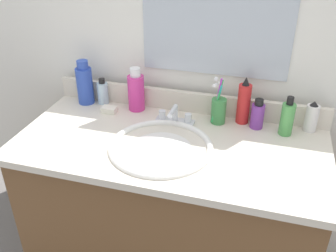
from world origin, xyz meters
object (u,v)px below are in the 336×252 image
Objects in this scene: bottle_gel_clear at (103,92)px; bottle_lotion_white at (312,117)px; bottle_toner_green at (287,118)px; soap_bar at (109,110)px; bottle_soap_pink at (136,91)px; bottle_spray_red at (244,103)px; cup_green at (218,109)px; bottle_cream_purple at (257,115)px; bottle_shampoo_blue at (85,84)px; faucet at (175,117)px.

bottle_lotion_white is at bearing 0.09° from bottle_gel_clear.
bottle_toner_green is 2.50× the size of soap_bar.
bottle_spray_red is (0.46, 0.01, 0.00)m from bottle_soap_pink.
bottle_soap_pink is 0.97× the size of cup_green.
soap_bar is (-0.63, -0.04, -0.04)m from bottle_cream_purple.
bottle_toner_green is 0.12m from bottle_cream_purple.
bottle_shampoo_blue is 0.17m from soap_bar.
bottle_cream_purple is at bearing -2.84° from bottle_gel_clear.
bottle_gel_clear is at bearing 165.34° from faucet.
bottle_gel_clear is at bearing 176.27° from cup_green.
bottle_spray_red reaches higher than bottle_toner_green.
cup_green is (0.53, -0.03, 0.01)m from bottle_gel_clear.
soap_bar is (-0.30, 0.02, -0.02)m from faucet.
bottle_shampoo_blue is 1.02× the size of cup_green.
cup_green is at bearing -2.96° from bottle_soap_pink.
bottle_toner_green is 0.27m from cup_green.
bottle_soap_pink is 0.52m from bottle_cream_purple.
bottle_spray_red is at bearing -0.47° from bottle_gel_clear.
bottle_cream_purple is (0.06, -0.03, -0.03)m from bottle_spray_red.
bottle_gel_clear is (-0.17, 0.02, -0.03)m from bottle_soap_pink.
soap_bar is at bearing -23.25° from bottle_shampoo_blue.
cup_green is (-0.27, 0.02, -0.01)m from bottle_toner_green.
bottle_gel_clear is 0.80m from bottle_toner_green.
bottle_gel_clear reaches higher than faucet.
bottle_spray_red reaches higher than bottle_cream_purple.
bottle_lotion_white is at bearing 9.78° from bottle_cream_purple.
faucet is 0.84× the size of bottle_soap_pink.
bottle_spray_red reaches higher than bottle_lotion_white.
cup_green reaches higher than bottle_toner_green.
bottle_lotion_white is 0.73m from bottle_soap_pink.
bottle_cream_purple reaches higher than faucet.
bottle_soap_pink reaches higher than bottle_lotion_white.
bottle_lotion_white reaches higher than bottle_gel_clear.
bottle_soap_pink reaches higher than soap_bar.
faucet is 0.80× the size of bottle_shampoo_blue.
bottle_cream_purple is at bearing -25.60° from bottle_spray_red.
bottle_lotion_white is 0.21m from bottle_cream_purple.
bottle_shampoo_blue is at bearing -178.97° from bottle_spray_red.
cup_green reaches higher than bottle_lotion_white.
bottle_spray_red is 0.57m from soap_bar.
cup_green is (-0.16, -0.00, 0.00)m from bottle_cream_purple.
bottle_spray_red is 0.11m from cup_green.
soap_bar is (-0.74, -0.02, -0.06)m from bottle_toner_green.
cup_green is at bearing 5.19° from soap_bar.
bottle_lotion_white is 0.65× the size of cup_green.
bottle_shampoo_blue is (-0.44, 0.08, 0.06)m from faucet.
bottle_spray_red is (0.70, 0.01, -0.00)m from bottle_shampoo_blue.
bottle_spray_red reaches higher than bottle_soap_pink.
bottle_lotion_white is at bearing 1.13° from bottle_shampoo_blue.
faucet is 0.18m from cup_green.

